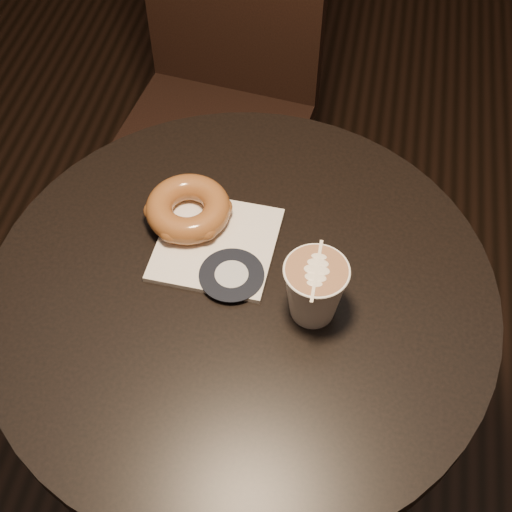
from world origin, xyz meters
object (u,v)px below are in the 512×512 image
(cafe_table, at_px, (243,358))
(chair, at_px, (222,76))
(doughnut, at_px, (188,209))
(latte_cup, at_px, (314,291))
(pastry_bag, at_px, (216,244))

(cafe_table, xyz_separation_m, chair, (-0.18, 0.67, 0.00))
(doughnut, bearing_deg, chair, 98.26)
(cafe_table, height_order, latte_cup, latte_cup)
(cafe_table, xyz_separation_m, pastry_bag, (-0.05, 0.06, 0.20))
(cafe_table, height_order, doughnut, doughnut)
(latte_cup, bearing_deg, doughnut, 148.64)
(latte_cup, bearing_deg, pastry_bag, 150.93)
(pastry_bag, relative_size, doughnut, 1.34)
(pastry_bag, xyz_separation_m, doughnut, (-0.05, 0.04, 0.02))
(doughnut, bearing_deg, latte_cup, -31.36)
(cafe_table, relative_size, chair, 0.76)
(chair, xyz_separation_m, pastry_bag, (0.13, -0.60, 0.20))
(pastry_bag, height_order, doughnut, doughnut)
(chair, relative_size, doughnut, 8.06)
(cafe_table, relative_size, pastry_bag, 4.57)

